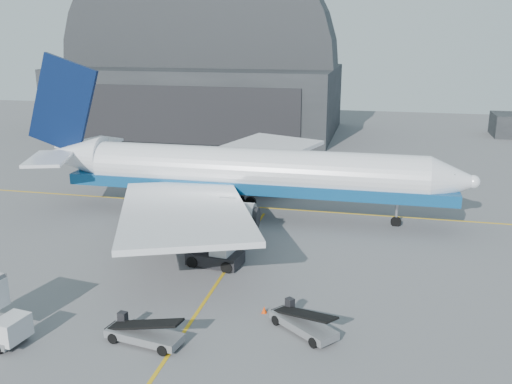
% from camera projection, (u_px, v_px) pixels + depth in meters
% --- Properties ---
extents(ground, '(200.00, 200.00, 0.00)m').
position_uv_depth(ground, '(215.00, 286.00, 42.85)').
color(ground, '#565659').
rests_on(ground, ground).
extents(taxi_lines, '(80.00, 42.12, 0.02)m').
position_uv_depth(taxi_lines, '(253.00, 230.00, 54.73)').
color(taxi_lines, gold).
rests_on(taxi_lines, ground).
extents(hangar, '(50.00, 28.30, 28.00)m').
position_uv_depth(hangar, '(200.00, 80.00, 105.78)').
color(hangar, black).
rests_on(hangar, ground).
extents(airliner, '(46.87, 45.45, 16.45)m').
position_uv_depth(airliner, '(238.00, 172.00, 58.11)').
color(airliner, white).
rests_on(airliner, ground).
extents(pushback_tug, '(4.65, 3.11, 2.01)m').
position_uv_depth(pushback_tug, '(217.00, 256.00, 46.56)').
color(pushback_tug, black).
rests_on(pushback_tug, ground).
extents(belt_loader_a, '(5.29, 2.53, 1.98)m').
position_uv_depth(belt_loader_a, '(144.00, 334.00, 35.01)').
color(belt_loader_a, slate).
rests_on(belt_loader_a, ground).
extents(belt_loader_b, '(4.79, 4.34, 1.97)m').
position_uv_depth(belt_loader_b, '(303.00, 323.00, 36.30)').
color(belt_loader_b, slate).
rests_on(belt_loader_b, ground).
extents(traffic_cone, '(0.34, 0.34, 0.49)m').
position_uv_depth(traffic_cone, '(264.00, 310.00, 38.78)').
color(traffic_cone, '#E83E07').
rests_on(traffic_cone, ground).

